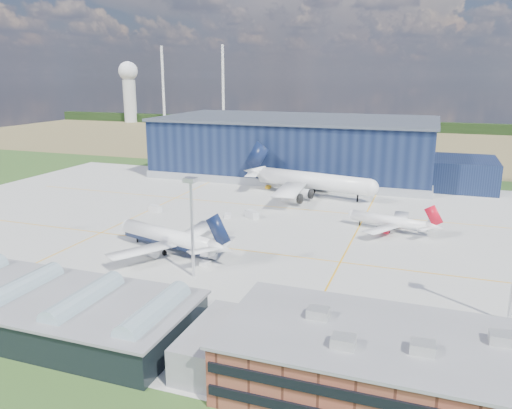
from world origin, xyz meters
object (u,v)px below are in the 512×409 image
(airliner_navy, at_px, (168,228))
(airliner_widebody, at_px, (313,172))
(car_b, at_px, (177,312))
(gse_van_a, at_px, (155,209))
(airstair, at_px, (209,255))
(ops_building, at_px, (383,365))
(gse_tug_c, at_px, (268,187))
(gse_van_c, at_px, (207,308))
(car_a, at_px, (485,328))
(airliner_red, at_px, (389,215))
(gse_cart_a, at_px, (228,216))
(hangar, at_px, (302,150))
(light_mast_center, at_px, (192,211))
(gse_van_b, at_px, (252,215))
(gse_cart_b, at_px, (192,181))

(airliner_navy, height_order, airliner_widebody, airliner_widebody)
(airliner_navy, height_order, car_b, airliner_navy)
(gse_van_a, relative_size, airstair, 0.91)
(ops_building, height_order, gse_tug_c, ops_building)
(ops_building, xyz_separation_m, car_b, (-39.51, 12.00, -4.18))
(gse_van_a, bearing_deg, airliner_navy, -125.52)
(gse_van_c, relative_size, car_a, 1.45)
(airliner_widebody, bearing_deg, ops_building, -59.44)
(airliner_red, distance_m, gse_cart_a, 50.32)
(hangar, xyz_separation_m, airliner_navy, (-6.35, -112.11, -5.31))
(light_mast_center, xyz_separation_m, gse_van_c, (10.79, -16.00, -14.18))
(ops_building, distance_m, airliner_widebody, 121.03)
(gse_van_b, height_order, car_a, gse_van_b)
(gse_cart_a, relative_size, car_b, 0.82)
(hangar, height_order, light_mast_center, hangar)
(gse_van_b, distance_m, gse_cart_b, 60.34)
(airliner_widebody, distance_m, car_a, 105.02)
(gse_cart_a, height_order, gse_cart_b, gse_cart_b)
(gse_van_b, bearing_deg, ops_building, -109.32)
(airliner_red, height_order, airliner_widebody, airliner_widebody)
(gse_van_a, bearing_deg, airstair, -115.77)
(gse_van_c, xyz_separation_m, car_a, (49.89, 10.81, -0.64))
(airliner_red, bearing_deg, hangar, -42.63)
(gse_van_b, relative_size, gse_van_c, 1.00)
(light_mast_center, bearing_deg, airliner_red, 52.48)
(light_mast_center, distance_m, car_b, 23.96)
(hangar, distance_m, light_mast_center, 125.07)
(gse_tug_c, xyz_separation_m, gse_cart_b, (-34.10, 0.00, 0.10))
(gse_van_a, relative_size, car_b, 1.34)
(airliner_widebody, xyz_separation_m, gse_van_b, (-11.47, -35.66, -8.08))
(gse_van_c, bearing_deg, gse_tug_c, 22.31)
(airliner_red, height_order, car_a, airliner_red)
(car_b, bearing_deg, hangar, -18.23)
(ops_building, distance_m, gse_van_c, 37.14)
(gse_van_a, relative_size, gse_cart_a, 1.63)
(gse_van_c, distance_m, airstair, 27.85)
(airliner_red, bearing_deg, gse_van_c, 83.00)
(gse_cart_a, relative_size, airstair, 0.56)
(car_b, bearing_deg, gse_van_b, -15.37)
(airliner_red, height_order, gse_van_c, airliner_red)
(ops_building, bearing_deg, light_mast_center, 146.31)
(gse_van_c, xyz_separation_m, car_b, (-5.30, -2.00, -0.64))
(light_mast_center, bearing_deg, airliner_widebody, 84.91)
(airstair, xyz_separation_m, car_b, (5.94, -27.48, -1.14))
(airstair, bearing_deg, gse_cart_a, 104.66)
(airliner_widebody, height_order, gse_van_b, airliner_widebody)
(airliner_navy, distance_m, airliner_red, 64.33)
(gse_van_b, bearing_deg, car_b, -133.03)
(gse_van_b, height_order, car_b, gse_van_b)
(gse_cart_b, bearing_deg, airstair, -130.77)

